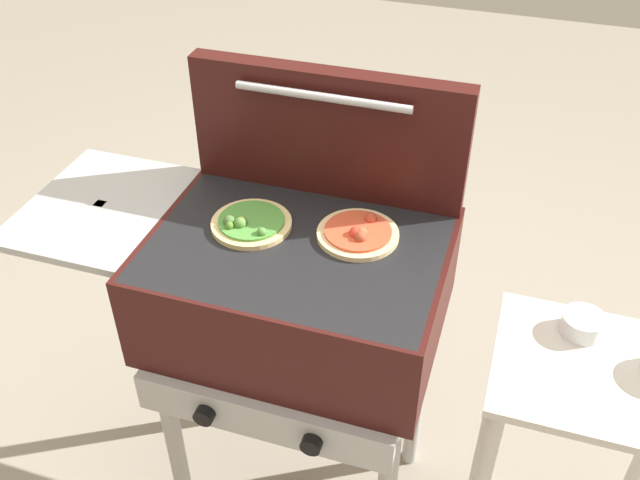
{
  "coord_description": "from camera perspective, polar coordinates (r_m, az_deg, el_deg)",
  "views": [
    {
      "loc": [
        0.41,
        -1.12,
        1.84
      ],
      "look_at": [
        0.05,
        0.0,
        0.92
      ],
      "focal_mm": 40.1,
      "sensor_mm": 36.0,
      "label": 1
    }
  ],
  "objects": [
    {
      "name": "grill",
      "position": [
        1.61,
        -2.22,
        -4.26
      ],
      "size": [
        0.96,
        0.53,
        0.9
      ],
      "color": "#38110F",
      "rests_on": "ground_plane"
    },
    {
      "name": "pizza_veggie",
      "position": [
        1.56,
        -5.61,
        1.36
      ],
      "size": [
        0.18,
        0.18,
        0.04
      ],
      "color": "#E0C17F",
      "rests_on": "grill"
    },
    {
      "name": "topping_bowl_near",
      "position": [
        1.65,
        20.2,
        -6.37
      ],
      "size": [
        0.09,
        0.09,
        0.04
      ],
      "color": "silver",
      "rests_on": "prep_table"
    },
    {
      "name": "prep_table",
      "position": [
        1.75,
        20.06,
        -14.21
      ],
      "size": [
        0.44,
        0.36,
        0.73
      ],
      "color": "beige",
      "rests_on": "ground_plane"
    },
    {
      "name": "grill_lid_open",
      "position": [
        1.6,
        0.65,
        8.56
      ],
      "size": [
        0.63,
        0.08,
        0.3
      ],
      "color": "#38110F",
      "rests_on": "grill"
    },
    {
      "name": "pizza_pepperoni",
      "position": [
        1.53,
        3.08,
        0.56
      ],
      "size": [
        0.18,
        0.18,
        0.04
      ],
      "color": "beige",
      "rests_on": "grill"
    }
  ]
}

